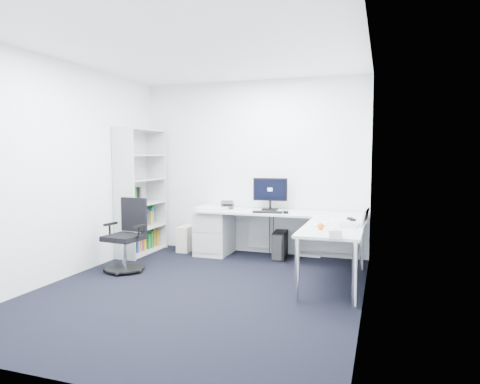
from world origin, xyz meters
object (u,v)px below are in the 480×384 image
(bookshelf, at_px, (141,191))
(monitor, at_px, (270,194))
(l_desk, at_px, (275,240))
(laptop, at_px, (349,217))
(task_chair, at_px, (124,235))

(bookshelf, bearing_deg, monitor, 12.46)
(l_desk, relative_size, monitor, 4.67)
(l_desk, xyz_separation_m, laptop, (1.05, -0.66, 0.47))
(l_desk, xyz_separation_m, bookshelf, (-2.17, 0.05, 0.62))
(task_chair, bearing_deg, laptop, 12.25)
(bookshelf, bearing_deg, laptop, -12.39)
(task_chair, relative_size, monitor, 1.85)
(task_chair, relative_size, laptop, 3.08)
(task_chair, bearing_deg, l_desk, 34.10)
(bookshelf, relative_size, monitor, 3.74)
(l_desk, distance_m, monitor, 0.80)
(laptop, bearing_deg, bookshelf, 173.48)
(l_desk, relative_size, task_chair, 2.53)
(task_chair, bearing_deg, bookshelf, 115.80)
(monitor, xyz_separation_m, laptop, (1.25, -1.14, -0.14))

